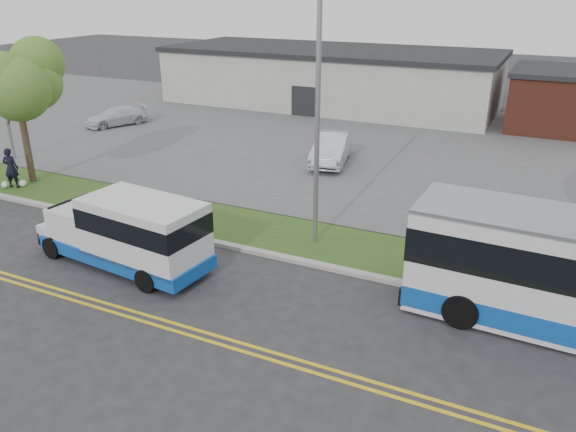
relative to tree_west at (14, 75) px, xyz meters
The scene contains 16 objects.
ground 13.43m from the tree_west, 14.93° to the right, with size 140.00×140.00×0.00m, color #28282B.
lane_line_north 14.83m from the tree_west, 30.43° to the right, with size 70.00×0.12×0.01m, color gold.
lane_line_south 14.97m from the tree_west, 31.49° to the right, with size 70.00×0.12×0.01m, color gold.
curb 13.19m from the tree_west, ahead, with size 80.00×0.30×0.15m, color #9E9B93.
verge 13.03m from the tree_west, ahead, with size 80.00×3.30×0.10m, color #2D4B19.
parking_lot 18.98m from the tree_west, 48.99° to the left, with size 80.00×25.00×0.10m, color #4C4C4F.
commercial_building 24.72m from the tree_west, 75.85° to the left, with size 25.40×10.40×4.35m.
brick_wing 32.19m from the tree_west, 45.38° to the left, with size 6.30×7.30×3.90m.
tree_west is the anchor object (origin of this frame).
streetlight_near 15.01m from the tree_west, ahead, with size 0.35×1.53×9.50m.
shuttle_bus 11.85m from the tree_west, 25.22° to the right, with size 6.77×2.80×2.53m.
pedestrian 4.21m from the tree_west, 93.29° to the right, with size 0.69×0.45×1.89m, color black.
parked_car_a 15.55m from the tree_west, 37.12° to the left, with size 1.64×4.70×1.55m, color silver.
parked_car_b 12.41m from the tree_west, 111.43° to the left, with size 1.68×4.13×1.20m, color silver.
grocery_bag_left 5.04m from the tree_west, 105.65° to the right, with size 0.32×0.32×0.32m, color white.
grocery_bag_right 4.93m from the tree_west, 72.91° to the right, with size 0.32×0.32×0.32m, color white.
Camera 1 is at (10.25, -14.70, 8.97)m, focal length 35.00 mm.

